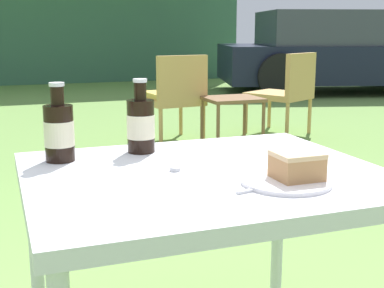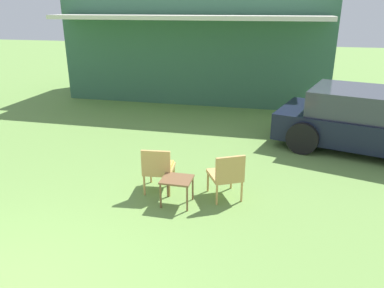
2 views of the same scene
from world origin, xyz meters
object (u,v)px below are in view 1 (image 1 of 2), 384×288
at_px(parked_car, 334,53).
at_px(wicker_chair_cushioned, 174,94).
at_px(patio_table, 205,196).
at_px(wicker_chair_plain, 286,89).
at_px(garden_side_table, 232,104).
at_px(cola_bottle_near, 141,124).
at_px(cake_on_plate, 293,172).
at_px(cola_bottle_far, 59,131).

bearing_deg(parked_car, wicker_chair_cushioned, -125.71).
xyz_separation_m(parked_car, patio_table, (-4.86, -6.47, -0.03)).
bearing_deg(wicker_chair_plain, garden_side_table, -2.86).
bearing_deg(cola_bottle_near, parked_car, 51.34).
height_order(wicker_chair_cushioned, garden_side_table, wicker_chair_cushioned).
relative_size(wicker_chair_cushioned, cola_bottle_near, 3.81).
xyz_separation_m(garden_side_table, cola_bottle_near, (-1.57, -2.82, 0.38)).
relative_size(wicker_chair_plain, patio_table, 0.91).
distance_m(garden_side_table, cake_on_plate, 3.53).
distance_m(cola_bottle_near, cola_bottle_far, 0.24).
bearing_deg(cola_bottle_far, cola_bottle_near, 6.88).
bearing_deg(parked_car, cake_on_plate, -109.47).
relative_size(parked_car, cola_bottle_near, 19.52).
relative_size(parked_car, garden_side_table, 8.70).
distance_m(garden_side_table, cola_bottle_far, 3.39).
bearing_deg(garden_side_table, cake_on_plate, -112.17).
bearing_deg(wicker_chair_plain, parked_car, -159.22).
xyz_separation_m(wicker_chair_cushioned, cake_on_plate, (-0.90, -3.62, 0.27)).
bearing_deg(parked_car, cola_bottle_near, -112.75).
height_order(cola_bottle_near, cola_bottle_far, same).
relative_size(wicker_chair_plain, cola_bottle_far, 3.81).
bearing_deg(cake_on_plate, patio_table, 131.24).
relative_size(garden_side_table, patio_table, 0.54).
distance_m(wicker_chair_cushioned, garden_side_table, 0.56).
relative_size(cake_on_plate, cola_bottle_far, 0.98).
relative_size(garden_side_table, cake_on_plate, 2.28).
relative_size(patio_table, cola_bottle_near, 4.19).
height_order(parked_car, cola_bottle_near, parked_car).
bearing_deg(wicker_chair_cushioned, parked_car, -147.91).
distance_m(wicker_chair_plain, garden_side_table, 0.83).
bearing_deg(wicker_chair_cushioned, cake_on_plate, 69.73).
height_order(garden_side_table, cola_bottle_near, cola_bottle_near).
bearing_deg(cake_on_plate, wicker_chair_plain, 60.14).
bearing_deg(cola_bottle_far, patio_table, -35.46).
distance_m(parked_car, cola_bottle_far, 8.12).
bearing_deg(cola_bottle_near, cola_bottle_far, -173.12).
relative_size(cake_on_plate, cola_bottle_near, 0.98).
height_order(parked_car, garden_side_table, parked_car).
distance_m(patio_table, cake_on_plate, 0.25).
height_order(wicker_chair_cushioned, patio_table, wicker_chair_cushioned).
bearing_deg(parked_car, garden_side_table, -119.12).
relative_size(wicker_chair_cushioned, cola_bottle_far, 3.81).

